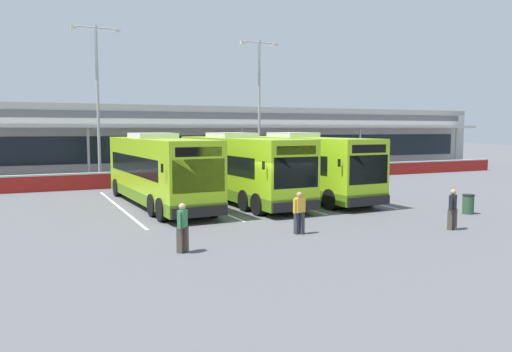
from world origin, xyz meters
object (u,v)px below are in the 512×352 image
Objects in this scene: pedestrian_near_bin at (453,208)px; litter_bin at (468,204)px; coach_bus_left_centre at (239,169)px; lamp_post_west at (98,95)px; pedestrian_child at (182,226)px; lamp_post_centre at (259,100)px; pedestrian_in_dark_coat at (299,211)px; coach_bus_centre at (301,167)px; coach_bus_leftmost at (158,171)px.

pedestrian_near_bin reaches higher than litter_bin.
lamp_post_west is (-5.96, 10.83, 4.50)m from coach_bus_left_centre.
pedestrian_child is 0.15× the size of lamp_post_centre.
lamp_post_west reaches higher than pedestrian_near_bin.
litter_bin is at bearing 34.57° from pedestrian_near_bin.
pedestrian_in_dark_coat is at bearing -176.30° from litter_bin.
litter_bin is (14.09, -19.28, -5.82)m from lamp_post_west.
pedestrian_in_dark_coat is 6.19m from pedestrian_near_bin.
coach_bus_centre reaches higher than litter_bin.
coach_bus_left_centre is 7.55× the size of pedestrian_child.
pedestrian_near_bin is (0.63, -10.87, -0.91)m from coach_bus_centre.
coach_bus_left_centre is 1.11× the size of lamp_post_centre.
coach_bus_left_centre is at bearing -4.67° from coach_bus_leftmost.
pedestrian_child is at bearing -90.69° from lamp_post_west.
lamp_post_centre is at bearing 2.97° from lamp_post_west.
coach_bus_leftmost is 16.34m from lamp_post_centre.
coach_bus_centre is at bearing -0.59° from coach_bus_left_centre.
coach_bus_leftmost reaches higher than pedestrian_near_bin.
coach_bus_centre is (3.93, -0.04, 0.00)m from coach_bus_left_centre.
coach_bus_centre is at bearing -2.75° from coach_bus_leftmost.
coach_bus_leftmost is at bearing -81.64° from lamp_post_west.
coach_bus_leftmost is 1.00× the size of coach_bus_left_centre.
pedestrian_near_bin is 23.14m from lamp_post_centre.
coach_bus_centre is 12.67m from lamp_post_centre.
coach_bus_left_centre is 11.80m from litter_bin.
coach_bus_left_centre is 13.16m from lamp_post_west.
lamp_post_west is (0.25, 20.82, 5.42)m from pedestrian_child.
coach_bus_left_centre reaches higher than pedestrian_in_dark_coat.
lamp_post_centre is (6.66, 11.49, 4.50)m from coach_bus_left_centre.
pedestrian_in_dark_coat is 4.94m from pedestrian_child.
pedestrian_near_bin is at bearing -51.46° from coach_bus_leftmost.
coach_bus_left_centre is 9.21m from pedestrian_in_dark_coat.
coach_bus_leftmost is 8.36m from coach_bus_centre.
coach_bus_left_centre is 1.11× the size of lamp_post_west.
pedestrian_child is 25.61m from lamp_post_centre.
coach_bus_centre is (8.35, -0.40, 0.00)m from coach_bus_leftmost.
lamp_post_centre is at bearing 94.23° from litter_bin.
lamp_post_west is 11.83× the size of litter_bin.
coach_bus_centre is 10.49m from pedestrian_in_dark_coat.
pedestrian_near_bin is at bearing -86.70° from coach_bus_centre.
coach_bus_leftmost is 10.54m from pedestrian_child.
coach_bus_leftmost is at bearing 177.25° from coach_bus_centre.
lamp_post_centre reaches higher than pedestrian_child.
lamp_post_centre reaches higher than pedestrian_in_dark_coat.
coach_bus_leftmost reaches higher than pedestrian_in_dark_coat.
lamp_post_west reaches higher than litter_bin.
lamp_post_centre is 20.82m from litter_bin.
coach_bus_left_centre reaches higher than pedestrian_near_bin.
lamp_post_centre is at bearing 59.06° from pedestrian_child.
coach_bus_leftmost reaches higher than litter_bin.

